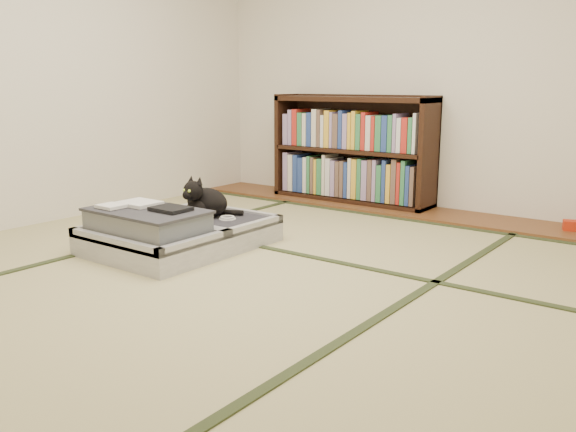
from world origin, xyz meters
The scene contains 10 objects.
floor centered at (0.00, 0.00, 0.00)m, with size 4.50×4.50×0.00m, color tan.
wood_strip centered at (0.00, 2.00, 0.01)m, with size 4.00×0.50×0.02m, color brown.
red_item centered at (1.33, 2.03, 0.06)m, with size 0.15×0.09×0.07m, color red.
room_shell centered at (0.00, 0.00, 1.46)m, with size 4.50×4.50×4.50m.
tatami_borders centered at (0.00, 0.49, 0.00)m, with size 4.00×4.50×0.01m.
bookcase centered at (-0.53, 2.07, 0.45)m, with size 1.48×0.34×0.95m.
suitcase centered at (-0.61, 0.03, 0.11)m, with size 0.82×1.09×0.32m.
cat centered at (-0.63, 0.32, 0.27)m, with size 0.36×0.37×0.29m.
cable_coil centered at (-0.45, 0.35, 0.17)m, with size 0.11×0.11×0.03m.
hanger centered at (-0.84, 0.19, 0.01)m, with size 0.37×0.17×0.01m.
Camera 1 is at (2.23, -2.55, 1.04)m, focal length 38.00 mm.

